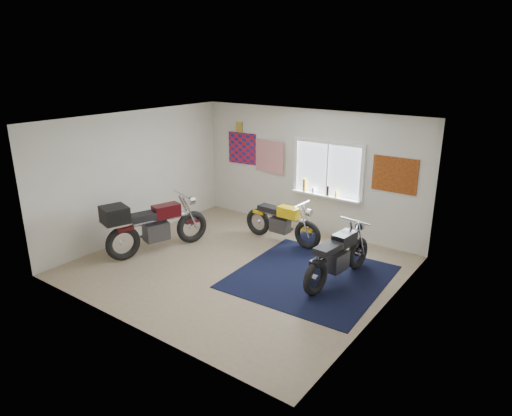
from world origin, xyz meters
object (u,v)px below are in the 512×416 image
Objects in this scene: yellow_triumph at (282,223)px; black_chrome_bike at (338,258)px; maroon_tourer at (150,225)px; navy_rug at (310,277)px.

black_chrome_bike is at bearing -26.61° from yellow_triumph.
yellow_triumph is at bearing -23.89° from maroon_tourer.
maroon_tourer is (-1.78, -2.03, 0.16)m from yellow_triumph.
navy_rug is 1.20× the size of maroon_tourer.
navy_rug is 3.30m from maroon_tourer.
black_chrome_bike is at bearing -55.57° from maroon_tourer.
navy_rug is 1.77m from yellow_triumph.
yellow_triumph is 0.87× the size of maroon_tourer.
maroon_tourer is at bearing 113.22° from black_chrome_bike.
maroon_tourer is (-3.55, -1.09, 0.14)m from black_chrome_bike.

